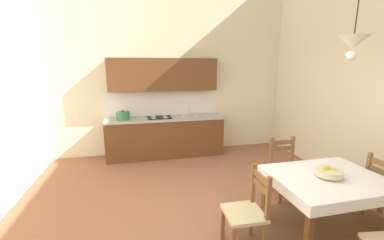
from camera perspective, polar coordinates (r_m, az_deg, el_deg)
name	(u,v)px	position (r m, az deg, el deg)	size (l,w,h in m)	color
ground_plane	(208,226)	(3.57, 3.69, -23.22)	(6.01, 6.52, 0.10)	#935B42
wall_back	(172,61)	(5.86, -4.70, 13.44)	(6.01, 0.12, 4.29)	beige
area_rug	(327,237)	(3.68, 28.74, -22.71)	(2.10, 1.60, 0.01)	brown
kitchen_cabinetry	(165,119)	(5.63, -6.35, 0.23)	(2.63, 0.63, 2.20)	brown
dining_table	(327,186)	(3.44, 28.71, -13.29)	(1.29, 1.03, 0.75)	brown
dining_chair_kitchen_side	(285,169)	(4.21, 20.71, -10.59)	(0.45, 0.45, 0.93)	#D1BC89
dining_chair_tv_side	(247,212)	(2.99, 12.67, -20.01)	(0.43, 0.43, 0.93)	#D1BC89
fruit_bowl	(329,172)	(3.36, 29.05, -10.50)	(0.30, 0.30, 0.12)	beige
pendant_lamp	(353,43)	(3.28, 33.23, 14.65)	(0.32, 0.32, 0.81)	black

